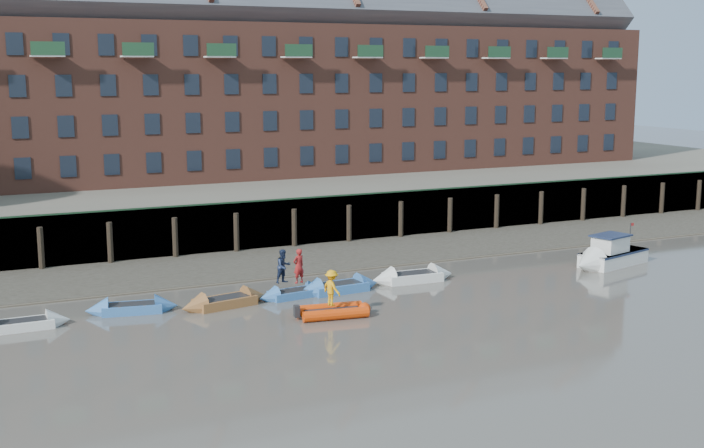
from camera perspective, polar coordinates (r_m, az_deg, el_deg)
ground at (r=39.03m, az=5.03°, el=-7.67°), size 220.00×220.00×0.00m
foreshore at (r=54.84m, az=-4.29°, el=-2.42°), size 110.00×8.00×0.50m
mud_band at (r=51.74m, az=-2.98°, el=-3.17°), size 110.00×1.60×0.10m
river_wall at (r=58.58m, az=-5.80°, el=-0.04°), size 110.00×1.23×3.30m
bank_terrace at (r=71.44m, az=-9.34°, el=1.73°), size 110.00×28.00×3.20m
apartment_terrace at (r=71.66m, az=-9.82°, el=10.74°), size 80.60×15.56×20.98m
rowboat_0 at (r=43.51m, az=-20.53°, el=-6.11°), size 4.26×1.28×1.23m
rowboat_1 at (r=44.76m, az=-14.04°, el=-5.30°), size 4.59×2.04×1.29m
rowboat_2 at (r=44.96m, az=-8.22°, el=-5.00°), size 4.91×2.28×1.37m
rowboat_3 at (r=46.32m, az=-3.82°, el=-4.51°), size 4.07×1.68×1.14m
rowboat_4 at (r=47.32m, az=-0.86°, el=-4.13°), size 4.87×1.76×1.38m
rowboat_5 at (r=49.71m, az=3.95°, el=-3.43°), size 5.06×1.68×1.45m
rib_tender at (r=42.80m, az=-1.06°, el=-5.64°), size 3.60×2.05×0.61m
motor_launch at (r=55.18m, az=15.99°, el=-2.05°), size 6.19×3.44×2.43m
person_rower_a at (r=45.98m, az=-3.47°, el=-2.72°), size 0.77×0.62×1.83m
person_rower_b at (r=46.05m, az=-4.45°, el=-2.74°), size 1.03×0.91×1.78m
person_rib_crew at (r=42.40m, az=-1.32°, el=-4.15°), size 0.93×1.26×1.75m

